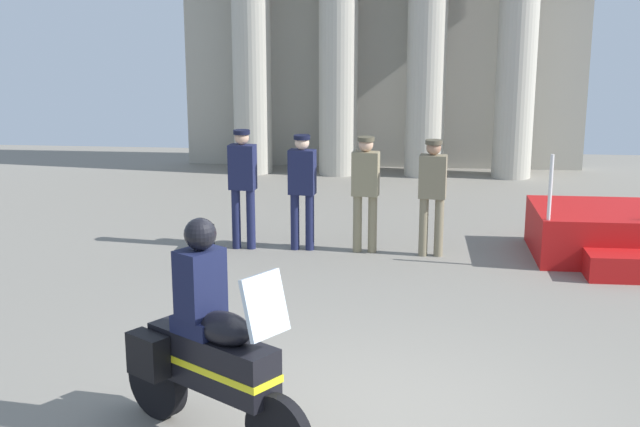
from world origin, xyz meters
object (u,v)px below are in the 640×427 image
(officer_in_row_2, at_px, (365,185))
(officer_in_row_0, at_px, (243,179))
(reviewing_stand, at_px, (621,235))
(officer_in_row_1, at_px, (302,183))
(officer_in_row_3, at_px, (432,188))
(motorcycle_with_rider, at_px, (207,350))
(briefcase_on_ground, at_px, (209,238))

(officer_in_row_2, bearing_deg, officer_in_row_0, 7.25)
(reviewing_stand, distance_m, officer_in_row_1, 4.62)
(officer_in_row_2, relative_size, officer_in_row_3, 1.01)
(officer_in_row_1, relative_size, motorcycle_with_rider, 0.90)
(officer_in_row_0, relative_size, briefcase_on_ground, 4.93)
(reviewing_stand, bearing_deg, motorcycle_with_rider, -129.16)
(officer_in_row_2, distance_m, briefcase_on_ground, 2.44)
(officer_in_row_2, xyz_separation_m, officer_in_row_3, (0.96, -0.11, -0.01))
(officer_in_row_2, distance_m, motorcycle_with_rider, 5.79)
(officer_in_row_1, height_order, motorcycle_with_rider, motorcycle_with_rider)
(officer_in_row_2, bearing_deg, motorcycle_with_rider, 87.23)
(officer_in_row_0, xyz_separation_m, officer_in_row_1, (0.87, 0.03, -0.04))
(officer_in_row_2, height_order, briefcase_on_ground, officer_in_row_2)
(officer_in_row_0, bearing_deg, officer_in_row_2, -172.75)
(officer_in_row_0, distance_m, officer_in_row_2, 1.80)
(officer_in_row_0, xyz_separation_m, briefcase_on_ground, (-0.50, -0.14, -0.87))
(officer_in_row_0, bearing_deg, officer_in_row_1, -170.90)
(officer_in_row_0, bearing_deg, motorcycle_with_rider, 105.13)
(briefcase_on_ground, bearing_deg, officer_in_row_1, 7.03)
(officer_in_row_3, distance_m, motorcycle_with_rider, 5.94)
(reviewing_stand, bearing_deg, officer_in_row_1, -179.94)
(officer_in_row_1, xyz_separation_m, motorcycle_with_rider, (-0.10, -5.73, -0.21))
(officer_in_row_0, distance_m, briefcase_on_ground, 1.01)
(officer_in_row_0, distance_m, officer_in_row_3, 2.76)
(reviewing_stand, xyz_separation_m, motorcycle_with_rider, (-4.67, -5.74, 0.46))
(reviewing_stand, bearing_deg, officer_in_row_2, -179.44)
(officer_in_row_3, distance_m, briefcase_on_ground, 3.35)
(officer_in_row_3, bearing_deg, reviewing_stand, -169.52)
(reviewing_stand, xyz_separation_m, briefcase_on_ground, (-5.94, -0.17, -0.16))
(reviewing_stand, bearing_deg, briefcase_on_ground, -178.33)
(reviewing_stand, height_order, officer_in_row_3, officer_in_row_3)
(officer_in_row_1, distance_m, motorcycle_with_rider, 5.74)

